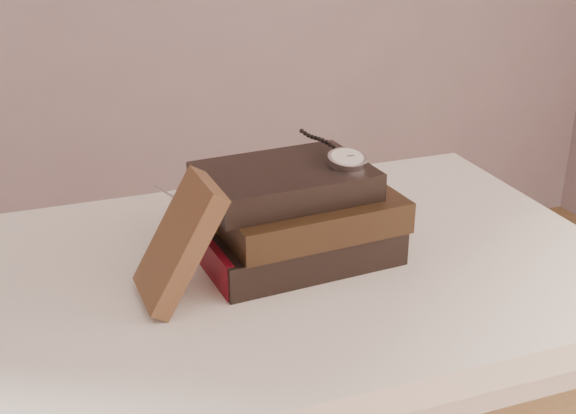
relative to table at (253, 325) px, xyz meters
name	(u,v)px	position (x,y,z in m)	size (l,w,h in m)	color
table	(253,325)	(0.00, 0.00, 0.00)	(1.00, 0.60, 0.75)	white
book_stack	(296,216)	(0.07, 0.01, 0.15)	(0.27, 0.20, 0.13)	black
journal	(179,242)	(-0.11, -0.05, 0.17)	(0.02, 0.10, 0.16)	#3F2818
pocket_watch	(345,158)	(0.14, 0.01, 0.23)	(0.06, 0.16, 0.02)	silver
eyeglasses	(210,195)	(-0.03, 0.09, 0.17)	(0.12, 0.13, 0.05)	silver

